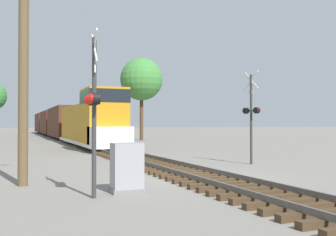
# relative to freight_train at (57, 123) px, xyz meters

# --- Properties ---
(ground_plane) EXTENTS (400.00, 400.00, 0.00)m
(ground_plane) POSITION_rel_freight_train_xyz_m (0.00, -46.58, -2.09)
(ground_plane) COLOR slate
(rail_track_bed) EXTENTS (2.60, 160.00, 0.31)m
(rail_track_bed) POSITION_rel_freight_train_xyz_m (0.00, -46.58, -1.95)
(rail_track_bed) COLOR #42301E
(rail_track_bed) RESTS_ON ground
(freight_train) EXTENTS (2.86, 68.47, 4.49)m
(freight_train) POSITION_rel_freight_train_xyz_m (0.00, 0.00, 0.00)
(freight_train) COLOR #B77A14
(freight_train) RESTS_ON ground
(crossing_signal_near) EXTENTS (0.36, 1.01, 4.41)m
(crossing_signal_near) POSITION_rel_freight_train_xyz_m (-4.20, -48.96, 0.42)
(crossing_signal_near) COLOR #333333
(crossing_signal_near) RESTS_ON ground
(crossing_signal_far) EXTENTS (0.50, 1.01, 4.51)m
(crossing_signal_far) POSITION_rel_freight_train_xyz_m (4.65, -43.09, 0.42)
(crossing_signal_far) COLOR #333333
(crossing_signal_far) RESTS_ON ground
(relay_cabinet) EXTENTS (0.93, 0.69, 1.41)m
(relay_cabinet) POSITION_rel_freight_train_xyz_m (-3.13, -48.46, -1.39)
(relay_cabinet) COLOR slate
(relay_cabinet) RESTS_ON ground
(utility_pole) EXTENTS (1.80, 0.31, 7.39)m
(utility_pole) POSITION_rel_freight_train_xyz_m (-5.85, -46.10, 1.72)
(utility_pole) COLOR brown
(utility_pole) RESTS_ON ground
(tree_mid_background) EXTENTS (5.11, 5.11, 9.87)m
(tree_mid_background) POSITION_rel_freight_train_xyz_m (8.29, -14.45, 5.20)
(tree_mid_background) COLOR #473521
(tree_mid_background) RESTS_ON ground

